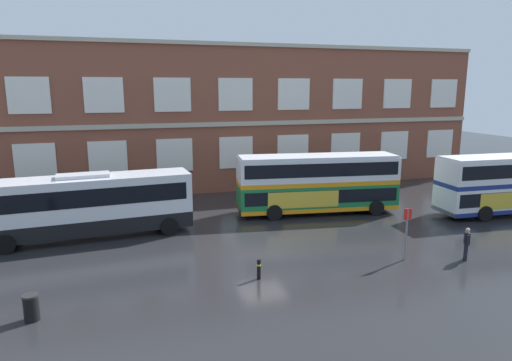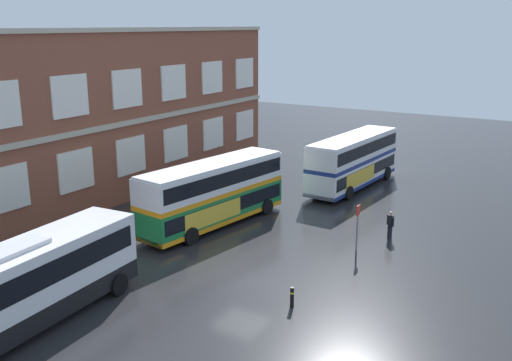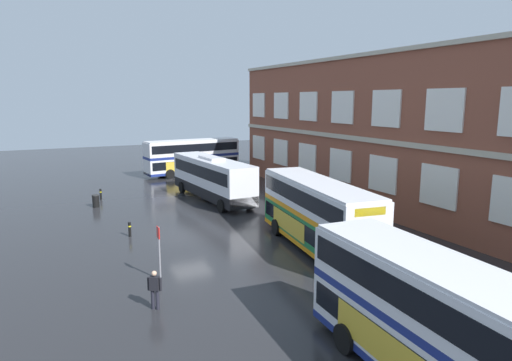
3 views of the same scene
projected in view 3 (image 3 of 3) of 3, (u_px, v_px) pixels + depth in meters
The scene contains 11 objects.
ground_plane at pixel (219, 231), 29.85m from camera, with size 120.00×120.00×0.00m, color #232326.
brick_terminal_building at pixel (426, 136), 33.65m from camera, with size 45.69×8.19×12.16m.
double_decker_near at pixel (192, 156), 51.80m from camera, with size 3.70×11.20×4.07m.
double_decker_middle at pixel (317, 214), 25.86m from camera, with size 11.25×4.05×4.07m.
double_decker_far at pixel (451, 334), 12.61m from camera, with size 11.14×3.37×4.07m.
touring_coach at pixel (212, 178), 38.82m from camera, with size 12.15×3.51×3.80m.
waiting_passenger at pixel (155, 288), 18.55m from camera, with size 0.45×0.58×1.70m.
bus_stand_flag at pixel (159, 248), 21.41m from camera, with size 0.44×0.10×2.70m.
station_litter_bin at pixel (96, 201), 36.29m from camera, with size 0.60×0.60×1.03m.
safety_bollard_west at pixel (101, 194), 39.03m from camera, with size 0.19×0.19×0.95m.
safety_bollard_east at pixel (130, 229), 28.51m from camera, with size 0.19×0.19×0.95m.
Camera 3 is at (26.90, -8.43, 8.72)m, focal length 31.14 mm.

